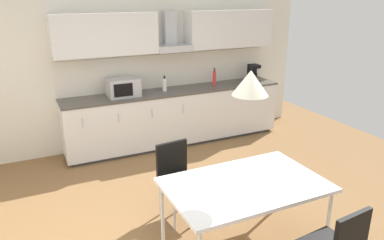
{
  "coord_description": "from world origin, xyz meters",
  "views": [
    {
      "loc": [
        -1.44,
        -3.23,
        2.46
      ],
      "look_at": [
        0.37,
        0.6,
        1.0
      ],
      "focal_mm": 35.0,
      "sensor_mm": 36.0,
      "label": 1
    }
  ],
  "objects_px": {
    "dining_table": "(245,187)",
    "pendant_lamp": "(250,83)",
    "microwave": "(123,87)",
    "bottle_red": "(214,78)",
    "coffee_maker": "(253,73)",
    "bottle_white": "(165,84)",
    "chair_far_left": "(176,173)"
  },
  "relations": [
    {
      "from": "coffee_maker",
      "to": "dining_table",
      "type": "xyz_separation_m",
      "value": [
        -2.05,
        -2.93,
        -0.37
      ]
    },
    {
      "from": "coffee_maker",
      "to": "bottle_white",
      "type": "xyz_separation_m",
      "value": [
        -1.72,
        -0.0,
        -0.04
      ]
    },
    {
      "from": "bottle_red",
      "to": "pendant_lamp",
      "type": "relative_size",
      "value": 0.94
    },
    {
      "from": "dining_table",
      "to": "chair_far_left",
      "type": "xyz_separation_m",
      "value": [
        -0.35,
        0.86,
        -0.17
      ]
    },
    {
      "from": "chair_far_left",
      "to": "pendant_lamp",
      "type": "bearing_deg",
      "value": -68.0
    },
    {
      "from": "dining_table",
      "to": "pendant_lamp",
      "type": "distance_m",
      "value": 1.01
    },
    {
      "from": "coffee_maker",
      "to": "bottle_white",
      "type": "bearing_deg",
      "value": -179.95
    },
    {
      "from": "bottle_white",
      "to": "dining_table",
      "type": "height_order",
      "value": "bottle_white"
    },
    {
      "from": "chair_far_left",
      "to": "pendant_lamp",
      "type": "distance_m",
      "value": 1.5
    },
    {
      "from": "bottle_red",
      "to": "bottle_white",
      "type": "xyz_separation_m",
      "value": [
        -0.93,
        -0.02,
        -0.02
      ]
    },
    {
      "from": "microwave",
      "to": "bottle_white",
      "type": "height_order",
      "value": "microwave"
    },
    {
      "from": "microwave",
      "to": "bottle_red",
      "type": "bearing_deg",
      "value": 1.41
    },
    {
      "from": "microwave",
      "to": "bottle_red",
      "type": "height_order",
      "value": "bottle_red"
    },
    {
      "from": "bottle_red",
      "to": "dining_table",
      "type": "distance_m",
      "value": 3.22
    },
    {
      "from": "microwave",
      "to": "bottle_white",
      "type": "distance_m",
      "value": 0.7
    },
    {
      "from": "bottle_white",
      "to": "pendant_lamp",
      "type": "relative_size",
      "value": 0.79
    },
    {
      "from": "coffee_maker",
      "to": "dining_table",
      "type": "distance_m",
      "value": 3.59
    },
    {
      "from": "pendant_lamp",
      "to": "coffee_maker",
      "type": "bearing_deg",
      "value": 55.01
    },
    {
      "from": "microwave",
      "to": "coffee_maker",
      "type": "distance_m",
      "value": 2.41
    },
    {
      "from": "bottle_white",
      "to": "chair_far_left",
      "type": "bearing_deg",
      "value": -108.17
    },
    {
      "from": "microwave",
      "to": "pendant_lamp",
      "type": "relative_size",
      "value": 1.5
    },
    {
      "from": "bottle_red",
      "to": "bottle_white",
      "type": "bearing_deg",
      "value": -179.06
    },
    {
      "from": "microwave",
      "to": "dining_table",
      "type": "relative_size",
      "value": 0.32
    },
    {
      "from": "microwave",
      "to": "coffee_maker",
      "type": "bearing_deg",
      "value": 0.63
    },
    {
      "from": "bottle_red",
      "to": "dining_table",
      "type": "bearing_deg",
      "value": -113.2
    },
    {
      "from": "coffee_maker",
      "to": "bottle_red",
      "type": "bearing_deg",
      "value": 179.0
    },
    {
      "from": "microwave",
      "to": "dining_table",
      "type": "xyz_separation_m",
      "value": [
        0.36,
        -2.9,
        -0.36
      ]
    },
    {
      "from": "chair_far_left",
      "to": "pendant_lamp",
      "type": "xyz_separation_m",
      "value": [
        0.35,
        -0.86,
        1.18
      ]
    },
    {
      "from": "dining_table",
      "to": "pendant_lamp",
      "type": "xyz_separation_m",
      "value": [
        0.0,
        0.0,
        1.01
      ]
    },
    {
      "from": "pendant_lamp",
      "to": "bottle_white",
      "type": "bearing_deg",
      "value": 83.52
    },
    {
      "from": "bottle_white",
      "to": "dining_table",
      "type": "xyz_separation_m",
      "value": [
        -0.33,
        -2.92,
        -0.33
      ]
    },
    {
      "from": "bottle_white",
      "to": "pendant_lamp",
      "type": "distance_m",
      "value": 3.02
    }
  ]
}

